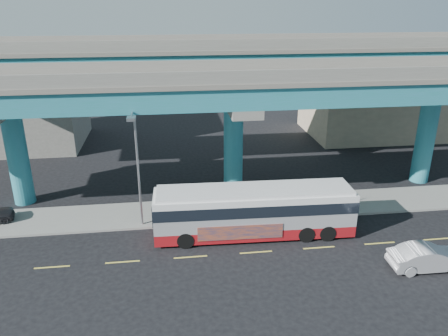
{
  "coord_description": "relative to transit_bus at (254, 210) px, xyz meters",
  "views": [
    {
      "loc": [
        -4.97,
        -22.82,
        14.46
      ],
      "look_at": [
        -1.4,
        4.0,
        3.95
      ],
      "focal_mm": 35.0,
      "sensor_mm": 36.0,
      "label": 1
    }
  ],
  "objects": [
    {
      "name": "lane_markings",
      "position": [
        -0.29,
        -2.16,
        -1.8
      ],
      "size": [
        58.0,
        0.12,
        0.01
      ],
      "color": "#D8C64C",
      "rests_on": "ground"
    },
    {
      "name": "sidewalk",
      "position": [
        -0.29,
        3.64,
        -1.73
      ],
      "size": [
        70.0,
        4.0,
        0.15
      ],
      "primitive_type": "cube",
      "color": "gray",
      "rests_on": "ground"
    },
    {
      "name": "building_concrete",
      "position": [
        -20.29,
        22.14,
        2.7
      ],
      "size": [
        12.0,
        10.0,
        9.0
      ],
      "primitive_type": "cube",
      "color": "gray",
      "rests_on": "ground"
    },
    {
      "name": "building_beige",
      "position": [
        17.71,
        21.12,
        1.7
      ],
      "size": [
        14.0,
        10.23,
        7.0
      ],
      "color": "#C3AA8B",
      "rests_on": "ground"
    },
    {
      "name": "viaduct",
      "position": [
        -0.29,
        7.24,
        7.34
      ],
      "size": [
        52.0,
        12.4,
        11.7
      ],
      "color": "#1F7975",
      "rests_on": "ground"
    },
    {
      "name": "stop_sign",
      "position": [
        5.67,
        2.32,
        0.1
      ],
      "size": [
        0.69,
        0.31,
        2.45
      ],
      "rotation": [
        0.0,
        0.0,
        0.0
      ],
      "color": "gray",
      "rests_on": "sidewalk"
    },
    {
      "name": "transit_bus",
      "position": [
        0.0,
        0.0,
        0.0
      ],
      "size": [
        12.92,
        3.18,
        3.29
      ],
      "rotation": [
        0.0,
        0.0,
        -0.03
      ],
      "color": "maroon",
      "rests_on": "ground"
    },
    {
      "name": "sedan",
      "position": [
        9.06,
        -5.13,
        -1.08
      ],
      "size": [
        1.74,
        4.48,
        1.45
      ],
      "primitive_type": "imported",
      "rotation": [
        0.0,
        0.0,
        1.55
      ],
      "color": "#ADACB1",
      "rests_on": "ground"
    },
    {
      "name": "ground",
      "position": [
        -0.29,
        -1.86,
        -1.8
      ],
      "size": [
        120.0,
        120.0,
        0.0
      ],
      "primitive_type": "plane",
      "color": "black",
      "rests_on": "ground"
    },
    {
      "name": "street_lamp",
      "position": [
        -7.3,
        1.56,
        3.66
      ],
      "size": [
        0.5,
        2.66,
        8.24
      ],
      "color": "gray",
      "rests_on": "sidewalk"
    }
  ]
}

